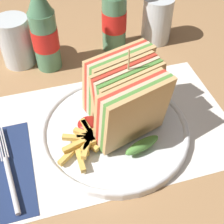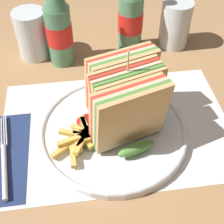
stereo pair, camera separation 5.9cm
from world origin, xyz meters
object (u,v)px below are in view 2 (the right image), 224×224
Objects in this scene: glass_far at (32,34)px; glass_near at (175,27)px; plate_main at (113,130)px; club_sandwich at (126,100)px; fork at (4,162)px; coke_bottle_near at (58,26)px; coke_bottle_far at (131,13)px.

glass_near is at bearing -0.10° from glass_far.
club_sandwich reaches higher than plate_main.
fork is 0.84× the size of coke_bottle_near.
club_sandwich is at bearing 18.55° from plate_main.
coke_bottle_near is at bearing 115.47° from club_sandwich.
coke_bottle_near reaches higher than plate_main.
fork is 0.32m from coke_bottle_near.
glass_far is (-0.07, 0.03, -0.04)m from coke_bottle_near.
glass_far is at bearing 179.90° from glass_near.
glass_far is (-0.18, 0.27, -0.02)m from club_sandwich.
coke_bottle_near is 1.00× the size of coke_bottle_far.
club_sandwich is at bearing -56.64° from glass_far.
glass_far is (0.05, 0.33, 0.05)m from fork.
coke_bottle_near is 0.08m from glass_far.
fork is at bearing -110.99° from coke_bottle_near.
coke_bottle_near is (-0.09, 0.25, 0.09)m from plate_main.
coke_bottle_far is at bearing 78.17° from club_sandwich.
fork is (-0.23, -0.05, -0.07)m from club_sandwich.
coke_bottle_far reaches higher than club_sandwich.
glass_near is at bearing 1.90° from coke_bottle_far.
plate_main is 2.47× the size of glass_far.
plate_main is 0.28m from coke_bottle_near.
coke_bottle_near is 0.17m from coke_bottle_far.
glass_far is (-0.16, 0.28, 0.05)m from plate_main.
coke_bottle_near is (-0.11, 0.24, 0.02)m from club_sandwich.
fork is at bearing -167.40° from plate_main.
fork is 1.64× the size of glass_far.
plate_main is at bearing -161.45° from club_sandwich.
glass_far is (-0.35, 0.00, 0.01)m from glass_near.
glass_near is (0.28, 0.03, -0.05)m from coke_bottle_near.
glass_far is (-0.24, 0.00, -0.04)m from coke_bottle_far.
fork is at bearing -131.20° from coke_bottle_far.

